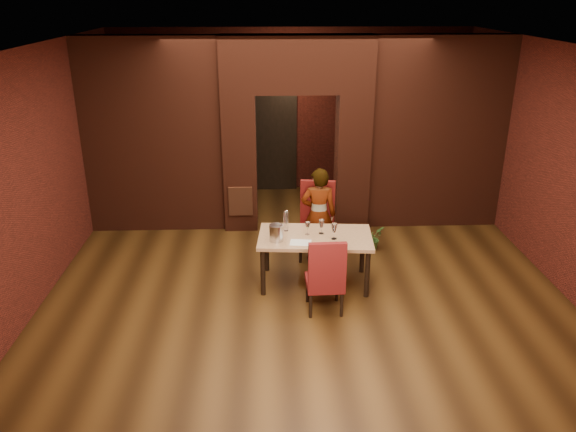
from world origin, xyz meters
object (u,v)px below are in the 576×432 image
(wine_glass_c, at_px, (334,231))
(wine_bucket, at_px, (276,233))
(wine_glass_b, at_px, (321,227))
(water_bottle, at_px, (286,221))
(chair_far, at_px, (317,222))
(potted_plant, at_px, (372,238))
(chair_near, at_px, (325,274))
(person_seated, at_px, (318,215))
(wine_glass_a, at_px, (308,228))
(dining_table, at_px, (315,260))

(wine_glass_c, relative_size, wine_bucket, 0.96)
(wine_glass_b, height_order, water_bottle, water_bottle)
(wine_glass_b, bearing_deg, wine_bucket, -160.75)
(chair_far, distance_m, wine_bucket, 1.19)
(potted_plant, bearing_deg, wine_bucket, -141.51)
(wine_glass_b, height_order, wine_glass_c, wine_glass_c)
(chair_near, height_order, person_seated, person_seated)
(person_seated, xyz_separation_m, potted_plant, (0.90, 0.33, -0.54))
(wine_glass_a, bearing_deg, chair_far, 75.82)
(chair_far, relative_size, wine_glass_a, 6.49)
(potted_plant, bearing_deg, chair_far, -164.64)
(chair_near, xyz_separation_m, wine_glass_b, (0.02, 0.78, 0.31))
(dining_table, height_order, wine_glass_c, wine_glass_c)
(wine_glass_c, distance_m, wine_bucket, 0.78)
(chair_far, distance_m, wine_glass_b, 0.80)
(dining_table, bearing_deg, water_bottle, 157.70)
(chair_far, bearing_deg, wine_glass_c, -73.15)
(wine_glass_c, xyz_separation_m, potted_plant, (0.77, 1.20, -0.65))
(chair_near, bearing_deg, wine_bucket, -44.85)
(dining_table, xyz_separation_m, wine_bucket, (-0.53, -0.14, 0.48))
(chair_far, xyz_separation_m, person_seated, (0.02, -0.08, 0.15))
(wine_bucket, bearing_deg, wine_glass_a, 24.53)
(wine_bucket, distance_m, water_bottle, 0.37)
(potted_plant, bearing_deg, wine_glass_b, -132.36)
(water_bottle, bearing_deg, wine_glass_c, -26.06)
(potted_plant, bearing_deg, chair_near, -117.84)
(dining_table, bearing_deg, chair_near, -80.34)
(chair_near, bearing_deg, potted_plant, -119.43)
(dining_table, bearing_deg, person_seated, 85.81)
(water_bottle, bearing_deg, wine_glass_a, -26.21)
(wine_glass_a, xyz_separation_m, water_bottle, (-0.29, 0.14, 0.06))
(dining_table, height_order, wine_glass_b, wine_glass_b)
(water_bottle, bearing_deg, person_seated, 47.78)
(wine_glass_a, bearing_deg, person_seated, 72.92)
(chair_far, bearing_deg, wine_glass_b, -82.41)
(dining_table, relative_size, chair_far, 1.33)
(person_seated, distance_m, water_bottle, 0.77)
(water_bottle, bearing_deg, potted_plant, 32.30)
(wine_glass_a, relative_size, wine_glass_c, 0.82)
(wine_glass_c, bearing_deg, person_seated, 98.49)
(wine_glass_a, distance_m, wine_glass_b, 0.19)
(chair_far, height_order, potted_plant, chair_far)
(wine_glass_b, relative_size, wine_bucket, 0.88)
(chair_far, distance_m, water_bottle, 0.85)
(wine_glass_c, relative_size, water_bottle, 0.74)
(person_seated, relative_size, wine_glass_c, 6.65)
(wine_glass_a, bearing_deg, wine_glass_b, 6.25)
(chair_near, bearing_deg, person_seated, -93.46)
(wine_glass_b, relative_size, water_bottle, 0.68)
(wine_glass_b, bearing_deg, wine_glass_a, -173.75)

